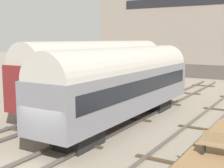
% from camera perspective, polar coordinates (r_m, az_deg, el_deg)
% --- Properties ---
extents(ground_plane, '(200.00, 200.00, 0.00)m').
position_cam_1_polar(ground_plane, '(14.61, -12.85, -14.08)').
color(ground_plane, slate).
extents(track_middle, '(2.60, 60.00, 0.26)m').
position_cam_1_polar(track_middle, '(14.56, -12.87, -13.56)').
color(track_middle, '#4C4742').
rests_on(track_middle, ground).
extents(train_car_maroon, '(3.01, 17.89, 5.34)m').
position_cam_1_polar(train_car_maroon, '(25.94, -1.83, 2.79)').
color(train_car_maroon, black).
rests_on(train_car_maroon, ground).
extents(train_car_grey, '(2.97, 15.36, 4.99)m').
position_cam_1_polar(train_car_grey, '(19.98, 2.38, 0.55)').
color(train_car_grey, black).
rests_on(train_car_grey, ground).
extents(bench, '(1.40, 0.40, 0.91)m').
position_cam_1_polar(bench, '(12.99, 19.15, -10.28)').
color(bench, brown).
rests_on(bench, station_platform).
extents(warehouse_building, '(32.34, 12.71, 19.53)m').
position_cam_1_polar(warehouse_building, '(51.54, 17.62, 12.60)').
color(warehouse_building, '#46403A').
rests_on(warehouse_building, ground).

